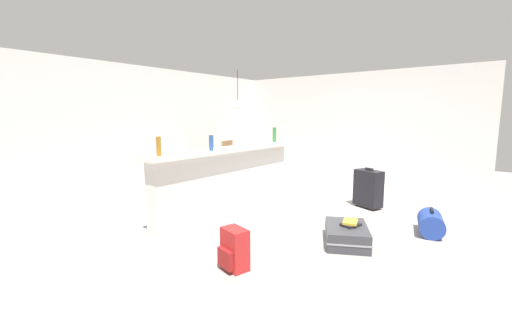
# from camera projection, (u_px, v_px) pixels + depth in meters

# --- Properties ---
(ground_plane) EXTENTS (13.00, 13.00, 0.05)m
(ground_plane) POSITION_uv_depth(u_px,v_px,m) (284.00, 209.00, 5.44)
(ground_plane) COLOR gray
(wall_back) EXTENTS (6.60, 0.10, 2.50)m
(wall_back) POSITION_uv_depth(u_px,v_px,m) (168.00, 128.00, 7.13)
(wall_back) COLOR silver
(wall_back) RESTS_ON ground_plane
(wall_right) EXTENTS (0.10, 6.00, 2.50)m
(wall_right) POSITION_uv_depth(u_px,v_px,m) (344.00, 127.00, 7.83)
(wall_right) COLOR silver
(wall_right) RESTS_ON ground_plane
(partition_half_wall) EXTENTS (2.80, 0.20, 0.99)m
(partition_half_wall) POSITION_uv_depth(u_px,v_px,m) (229.00, 183.00, 5.06)
(partition_half_wall) COLOR silver
(partition_half_wall) RESTS_ON ground_plane
(bar_countertop) EXTENTS (2.96, 0.40, 0.05)m
(bar_countertop) POSITION_uv_depth(u_px,v_px,m) (228.00, 149.00, 4.98)
(bar_countertop) COLOR white
(bar_countertop) RESTS_ON partition_half_wall
(bottle_amber) EXTENTS (0.06, 0.06, 0.24)m
(bottle_amber) POSITION_uv_depth(u_px,v_px,m) (159.00, 146.00, 3.97)
(bottle_amber) COLOR #9E661E
(bottle_amber) RESTS_ON bar_countertop
(bottle_blue) EXTENTS (0.06, 0.06, 0.22)m
(bottle_blue) POSITION_uv_depth(u_px,v_px,m) (211.00, 143.00, 4.58)
(bottle_blue) COLOR #284C89
(bottle_blue) RESTS_ON bar_countertop
(bottle_white) EXTENTS (0.06, 0.06, 0.25)m
(bottle_white) POSITION_uv_depth(u_px,v_px,m) (247.00, 138.00, 5.24)
(bottle_white) COLOR silver
(bottle_white) RESTS_ON bar_countertop
(bottle_green) EXTENTS (0.07, 0.07, 0.27)m
(bottle_green) POSITION_uv_depth(u_px,v_px,m) (274.00, 135.00, 5.96)
(bottle_green) COLOR #2D6B38
(bottle_green) RESTS_ON bar_countertop
(dining_table) EXTENTS (1.10, 0.80, 0.74)m
(dining_table) POSITION_uv_depth(u_px,v_px,m) (239.00, 154.00, 7.40)
(dining_table) COLOR #4C331E
(dining_table) RESTS_ON ground_plane
(dining_chair_near_partition) EXTENTS (0.45, 0.45, 0.93)m
(dining_chair_near_partition) POSITION_uv_depth(u_px,v_px,m) (254.00, 162.00, 7.02)
(dining_chair_near_partition) COLOR #9E754C
(dining_chair_near_partition) RESTS_ON ground_plane
(dining_chair_far_side) EXTENTS (0.45, 0.45, 0.93)m
(dining_chair_far_side) POSITION_uv_depth(u_px,v_px,m) (224.00, 158.00, 7.77)
(dining_chair_far_side) COLOR #9E754C
(dining_chair_far_side) RESTS_ON ground_plane
(pendant_lamp) EXTENTS (0.34, 0.34, 0.84)m
(pendant_lamp) POSITION_uv_depth(u_px,v_px,m) (238.00, 103.00, 7.14)
(pendant_lamp) COLOR black
(suitcase_flat_charcoal) EXTENTS (0.89, 0.76, 0.22)m
(suitcase_flat_charcoal) POSITION_uv_depth(u_px,v_px,m) (346.00, 234.00, 3.93)
(suitcase_flat_charcoal) COLOR #38383D
(suitcase_flat_charcoal) RESTS_ON ground_plane
(backpack_red) EXTENTS (0.29, 0.32, 0.42)m
(backpack_red) POSITION_uv_depth(u_px,v_px,m) (234.00, 250.00, 3.26)
(backpack_red) COLOR red
(backpack_red) RESTS_ON ground_plane
(suitcase_upright_black) EXTENTS (0.38, 0.50, 0.67)m
(suitcase_upright_black) POSITION_uv_depth(u_px,v_px,m) (368.00, 188.00, 5.40)
(suitcase_upright_black) COLOR black
(suitcase_upright_black) RESTS_ON ground_plane
(duffel_bag_blue) EXTENTS (0.54, 0.41, 0.34)m
(duffel_bag_blue) POSITION_uv_depth(u_px,v_px,m) (431.00, 223.00, 4.21)
(duffel_bag_blue) COLOR #233D93
(duffel_bag_blue) RESTS_ON ground_plane
(book_stack) EXTENTS (0.27, 0.23, 0.06)m
(book_stack) POSITION_uv_depth(u_px,v_px,m) (351.00, 223.00, 3.91)
(book_stack) COLOR black
(book_stack) RESTS_ON suitcase_flat_charcoal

